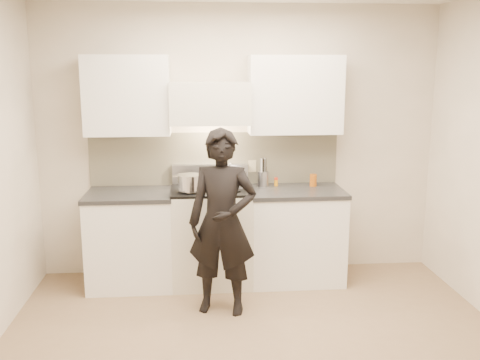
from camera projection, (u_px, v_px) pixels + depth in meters
name	position (u px, v px, depth m)	size (l,w,h in m)	color
ground_plane	(259.00, 353.00, 3.97)	(4.00, 4.00, 0.00)	#81684C
room_shell	(247.00, 133.00, 4.00)	(4.04, 3.54, 2.70)	beige
stove	(212.00, 235.00, 5.24)	(0.76, 0.65, 0.96)	beige
counter_right	(295.00, 234.00, 5.31)	(0.92, 0.67, 0.92)	white
counter_left	(131.00, 238.00, 5.18)	(0.82, 0.67, 0.92)	white
wok	(231.00, 176.00, 5.23)	(0.32, 0.39, 0.25)	silver
stock_pot	(190.00, 183.00, 4.97)	(0.32, 0.27, 0.15)	silver
utensil_crock	(263.00, 178.00, 5.33)	(0.11, 0.11, 0.28)	#A0A1A8
spice_jar	(276.00, 182.00, 5.36)	(0.04, 0.04, 0.08)	orange
oil_glass	(313.00, 180.00, 5.34)	(0.07, 0.07, 0.12)	#A24E0E
person	(222.00, 222.00, 4.52)	(0.58, 0.38, 1.59)	black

